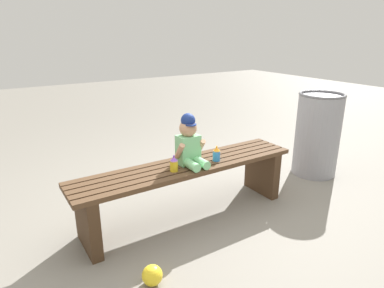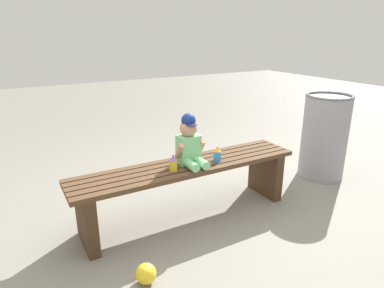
{
  "view_description": "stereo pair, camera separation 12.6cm",
  "coord_description": "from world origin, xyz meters",
  "px_view_note": "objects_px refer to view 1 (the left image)",
  "views": [
    {
      "loc": [
        -1.28,
        -2.07,
        1.45
      ],
      "look_at": [
        0.01,
        -0.05,
        0.64
      ],
      "focal_mm": 31.19,
      "sensor_mm": 36.0,
      "label": 1
    },
    {
      "loc": [
        -1.17,
        -2.13,
        1.45
      ],
      "look_at": [
        0.01,
        -0.05,
        0.64
      ],
      "focal_mm": 31.19,
      "sensor_mm": 36.0,
      "label": 2
    }
  ],
  "objects_px": {
    "sippy_cup_right": "(216,154)",
    "child_figure": "(189,143)",
    "toy_ball": "(152,275)",
    "trash_bin": "(317,134)",
    "sippy_cup_left": "(174,164)",
    "park_bench": "(188,181)"
  },
  "relations": [
    {
      "from": "child_figure",
      "to": "sippy_cup_right",
      "type": "xyz_separation_m",
      "value": [
        0.22,
        -0.06,
        -0.12
      ]
    },
    {
      "from": "child_figure",
      "to": "trash_bin",
      "type": "xyz_separation_m",
      "value": [
        1.59,
        0.03,
        -0.2
      ]
    },
    {
      "from": "sippy_cup_left",
      "to": "sippy_cup_right",
      "type": "height_order",
      "value": "same"
    },
    {
      "from": "toy_ball",
      "to": "trash_bin",
      "type": "xyz_separation_m",
      "value": [
        2.21,
        0.58,
        0.37
      ]
    },
    {
      "from": "sippy_cup_right",
      "to": "child_figure",
      "type": "bearing_deg",
      "value": 164.55
    },
    {
      "from": "sippy_cup_right",
      "to": "trash_bin",
      "type": "distance_m",
      "value": 1.38
    },
    {
      "from": "park_bench",
      "to": "sippy_cup_right",
      "type": "height_order",
      "value": "sippy_cup_right"
    },
    {
      "from": "sippy_cup_left",
      "to": "sippy_cup_right",
      "type": "distance_m",
      "value": 0.39
    },
    {
      "from": "child_figure",
      "to": "trash_bin",
      "type": "bearing_deg",
      "value": 1.04
    },
    {
      "from": "child_figure",
      "to": "trash_bin",
      "type": "height_order",
      "value": "same"
    },
    {
      "from": "park_bench",
      "to": "sippy_cup_left",
      "type": "xyz_separation_m",
      "value": [
        -0.16,
        -0.06,
        0.2
      ]
    },
    {
      "from": "sippy_cup_left",
      "to": "toy_ball",
      "type": "relative_size",
      "value": 0.98
    },
    {
      "from": "trash_bin",
      "to": "toy_ball",
      "type": "bearing_deg",
      "value": -165.17
    },
    {
      "from": "sippy_cup_left",
      "to": "trash_bin",
      "type": "bearing_deg",
      "value": 2.9
    },
    {
      "from": "park_bench",
      "to": "child_figure",
      "type": "height_order",
      "value": "child_figure"
    },
    {
      "from": "sippy_cup_left",
      "to": "sippy_cup_right",
      "type": "xyz_separation_m",
      "value": [
        0.39,
        0.0,
        0.0
      ]
    },
    {
      "from": "sippy_cup_right",
      "to": "toy_ball",
      "type": "xyz_separation_m",
      "value": [
        -0.83,
        -0.5,
        -0.46
      ]
    },
    {
      "from": "sippy_cup_right",
      "to": "trash_bin",
      "type": "relative_size",
      "value": 0.14
    },
    {
      "from": "sippy_cup_right",
      "to": "trash_bin",
      "type": "height_order",
      "value": "trash_bin"
    },
    {
      "from": "trash_bin",
      "to": "sippy_cup_right",
      "type": "bearing_deg",
      "value": -176.28
    },
    {
      "from": "park_bench",
      "to": "sippy_cup_right",
      "type": "bearing_deg",
      "value": -14.8
    },
    {
      "from": "sippy_cup_left",
      "to": "toy_ball",
      "type": "height_order",
      "value": "sippy_cup_left"
    }
  ]
}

